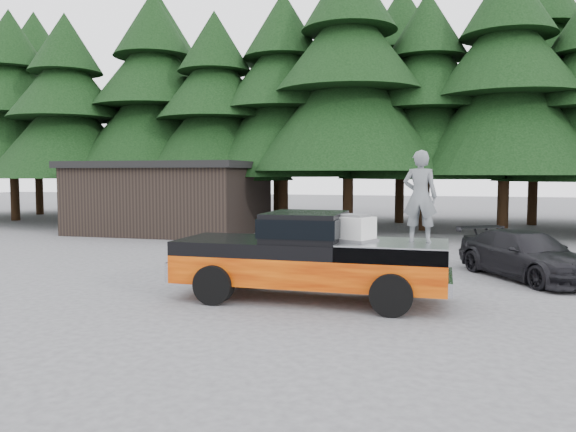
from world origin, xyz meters
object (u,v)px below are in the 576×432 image
(utility_building, at_px, (171,197))
(air_compressor, at_px, (354,230))
(pickup_truck, at_px, (310,270))
(man_on_bed, at_px, (420,196))
(parked_car, at_px, (526,255))

(utility_building, bearing_deg, air_compressor, -49.25)
(pickup_truck, bearing_deg, utility_building, 128.25)
(man_on_bed, bearing_deg, utility_building, -40.16)
(parked_car, distance_m, utility_building, 16.77)
(pickup_truck, height_order, utility_building, utility_building)
(air_compressor, height_order, man_on_bed, man_on_bed)
(utility_building, bearing_deg, parked_car, -29.66)
(air_compressor, distance_m, parked_car, 5.71)
(utility_building, bearing_deg, pickup_truck, -51.75)
(pickup_truck, height_order, air_compressor, air_compressor)
(parked_car, bearing_deg, man_on_bed, -155.54)
(parked_car, bearing_deg, pickup_truck, -172.82)
(man_on_bed, height_order, utility_building, utility_building)
(pickup_truck, distance_m, parked_car, 6.29)
(pickup_truck, height_order, man_on_bed, man_on_bed)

